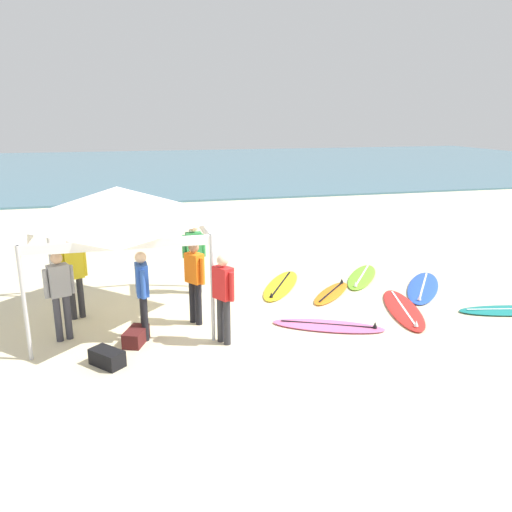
# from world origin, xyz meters

# --- Properties ---
(ground_plane) EXTENTS (80.00, 80.00, 0.00)m
(ground_plane) POSITION_xyz_m (0.00, 0.00, 0.00)
(ground_plane) COLOR beige
(sea) EXTENTS (80.00, 36.00, 0.10)m
(sea) POSITION_xyz_m (0.00, 33.33, 0.05)
(sea) COLOR teal
(sea) RESTS_ON ground
(canopy_tent) EXTENTS (3.33, 3.33, 2.75)m
(canopy_tent) POSITION_xyz_m (-2.69, 1.21, 2.39)
(canopy_tent) COLOR #B7B7BC
(canopy_tent) RESTS_ON ground
(surfboard_lime) EXTENTS (1.80, 2.19, 0.19)m
(surfboard_lime) POSITION_xyz_m (3.29, 2.37, 0.04)
(surfboard_lime) COLOR #7AD12D
(surfboard_lime) RESTS_ON ground
(surfboard_orange) EXTENTS (1.58, 1.65, 0.19)m
(surfboard_orange) POSITION_xyz_m (2.05, 1.41, 0.04)
(surfboard_orange) COLOR orange
(surfboard_orange) RESTS_ON ground
(surfboard_blue) EXTENTS (2.09, 2.49, 0.19)m
(surfboard_blue) POSITION_xyz_m (4.38, 1.24, 0.04)
(surfboard_blue) COLOR blue
(surfboard_blue) RESTS_ON ground
(surfboard_red) EXTENTS (1.29, 2.53, 0.19)m
(surfboard_red) POSITION_xyz_m (3.16, 0.05, 0.04)
(surfboard_red) COLOR red
(surfboard_red) RESTS_ON ground
(surfboard_pink) EXTENTS (2.28, 1.49, 0.19)m
(surfboard_pink) POSITION_xyz_m (1.24, -0.38, 0.04)
(surfboard_pink) COLOR pink
(surfboard_pink) RESTS_ON ground
(surfboard_teal) EXTENTS (2.26, 1.02, 0.19)m
(surfboard_teal) POSITION_xyz_m (5.35, -0.57, 0.04)
(surfboard_teal) COLOR #19847F
(surfboard_teal) RESTS_ON ground
(surfboard_yellow) EXTENTS (1.76, 2.39, 0.19)m
(surfboard_yellow) POSITION_xyz_m (1.05, 2.24, 0.04)
(surfboard_yellow) COLOR yellow
(surfboard_yellow) RESTS_ON ground
(person_orange) EXTENTS (0.39, 0.47, 1.71)m
(person_orange) POSITION_xyz_m (-1.30, 0.48, 0.99)
(person_orange) COLOR black
(person_orange) RESTS_ON ground
(person_green) EXTENTS (0.55, 0.23, 1.71)m
(person_green) POSITION_xyz_m (-1.07, 2.31, 0.99)
(person_green) COLOR #2D2D33
(person_green) RESTS_ON ground
(person_blue) EXTENTS (0.24, 0.55, 1.71)m
(person_blue) POSITION_xyz_m (-2.34, -0.01, 0.99)
(person_blue) COLOR black
(person_blue) RESTS_ON ground
(person_yellow) EXTENTS (0.51, 0.35, 1.71)m
(person_yellow) POSITION_xyz_m (-3.66, 1.37, 0.99)
(person_yellow) COLOR #2D2D33
(person_yellow) RESTS_ON ground
(person_red) EXTENTS (0.37, 0.48, 1.71)m
(person_red) POSITION_xyz_m (-0.92, -0.56, 0.99)
(person_red) COLOR #2D2D33
(person_red) RESTS_ON ground
(person_grey) EXTENTS (0.51, 0.34, 1.71)m
(person_grey) POSITION_xyz_m (-3.82, 0.31, 0.99)
(person_grey) COLOR #383842
(person_grey) RESTS_ON ground
(gear_bag_near_tent) EXTENTS (0.64, 0.66, 0.28)m
(gear_bag_near_tent) POSITION_xyz_m (-3.01, -0.95, 0.14)
(gear_bag_near_tent) COLOR black
(gear_bag_near_tent) RESTS_ON ground
(gear_bag_by_pole) EXTENTS (0.53, 0.68, 0.28)m
(gear_bag_by_pole) POSITION_xyz_m (-2.51, -0.19, 0.14)
(gear_bag_by_pole) COLOR #4C1919
(gear_bag_by_pole) RESTS_ON ground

